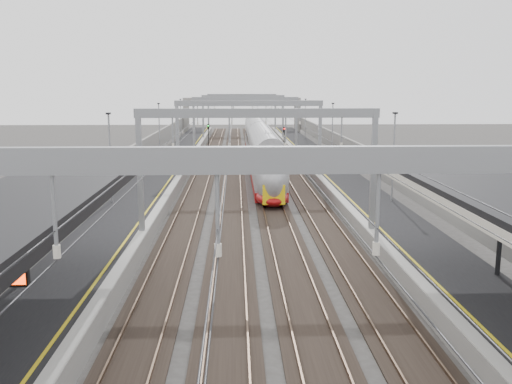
{
  "coord_description": "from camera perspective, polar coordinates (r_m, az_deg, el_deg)",
  "views": [
    {
      "loc": [
        -1.15,
        -8.36,
        8.65
      ],
      "look_at": [
        0.0,
        24.32,
        2.68
      ],
      "focal_mm": 40.0,
      "sensor_mm": 36.0,
      "label": 1
    }
  ],
  "objects": [
    {
      "name": "overbridge",
      "position": [
        108.42,
        -1.42,
        8.57
      ],
      "size": [
        22.0,
        2.2,
        6.9
      ],
      "color": "gray",
      "rests_on": "ground"
    },
    {
      "name": "platform_right",
      "position": [
        54.75,
        7.63,
        1.69
      ],
      "size": [
        4.0,
        120.0,
        1.0
      ],
      "primitive_type": "cube",
      "color": "black",
      "rests_on": "ground"
    },
    {
      "name": "signal_red_near",
      "position": [
        78.66,
        1.17,
        5.8
      ],
      "size": [
        0.32,
        0.32,
        3.48
      ],
      "color": "black",
      "rests_on": "ground"
    },
    {
      "name": "tracks",
      "position": [
        54.06,
        -0.77,
        1.19
      ],
      "size": [
        11.4,
        140.0,
        0.2
      ],
      "color": "black",
      "rests_on": "ground"
    },
    {
      "name": "overhead_line",
      "position": [
        60.04,
        -0.92,
        7.95
      ],
      "size": [
        13.0,
        140.0,
        6.6
      ],
      "color": "gray",
      "rests_on": "platform_left"
    },
    {
      "name": "train",
      "position": [
        61.34,
        0.48,
        4.1
      ],
      "size": [
        2.53,
        46.16,
        4.01
      ],
      "color": "#9A0E0F",
      "rests_on": "ground"
    },
    {
      "name": "signal_green",
      "position": [
        84.49,
        -4.78,
        6.08
      ],
      "size": [
        0.32,
        0.32,
        3.48
      ],
      "color": "black",
      "rests_on": "ground"
    },
    {
      "name": "wall_left",
      "position": [
        54.75,
        -12.59,
        2.7
      ],
      "size": [
        0.3,
        120.0,
        3.2
      ],
      "primitive_type": "cube",
      "color": "gray",
      "rests_on": "ground"
    },
    {
      "name": "platform_left",
      "position": [
        54.41,
        -9.23,
        1.6
      ],
      "size": [
        4.0,
        120.0,
        1.0
      ],
      "primitive_type": "cube",
      "color": "black",
      "rests_on": "ground"
    },
    {
      "name": "wall_right",
      "position": [
        55.22,
        10.94,
        2.82
      ],
      "size": [
        0.3,
        120.0,
        3.2
      ],
      "primitive_type": "cube",
      "color": "gray",
      "rests_on": "ground"
    },
    {
      "name": "signal_red_far",
      "position": [
        77.81,
        2.84,
        5.73
      ],
      "size": [
        0.32,
        0.32,
        3.48
      ],
      "color": "black",
      "rests_on": "ground"
    }
  ]
}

